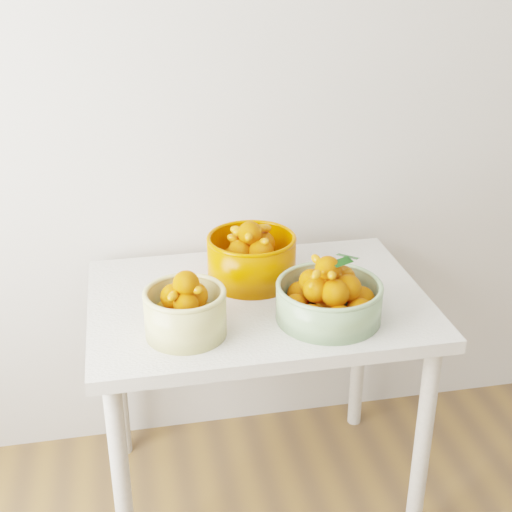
% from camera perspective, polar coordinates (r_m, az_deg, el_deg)
% --- Properties ---
extents(table, '(1.00, 0.70, 0.75)m').
position_cam_1_polar(table, '(2.18, 0.17, -5.53)').
color(table, silver).
rests_on(table, ground).
extents(bowl_cream, '(0.26, 0.26, 0.19)m').
position_cam_1_polar(bowl_cream, '(1.92, -5.70, -4.35)').
color(bowl_cream, '#CBBF78').
rests_on(bowl_cream, table).
extents(bowl_green, '(0.35, 0.35, 0.19)m').
position_cam_1_polar(bowl_green, '(2.00, 5.90, -3.32)').
color(bowl_green, '#81A374').
rests_on(bowl_green, table).
extents(bowl_orange, '(0.33, 0.33, 0.20)m').
position_cam_1_polar(bowl_orange, '(2.20, -0.34, -0.06)').
color(bowl_orange, '#CC5000').
rests_on(bowl_orange, table).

